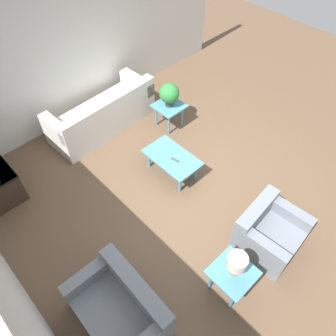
{
  "coord_description": "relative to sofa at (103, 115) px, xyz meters",
  "views": [
    {
      "loc": [
        -2.32,
        2.71,
        4.63
      ],
      "look_at": [
        0.22,
        0.29,
        0.55
      ],
      "focal_mm": 35.0,
      "sensor_mm": 36.0,
      "label": 1
    }
  ],
  "objects": [
    {
      "name": "loveseat",
      "position": [
        -3.21,
        2.08,
        -0.04
      ],
      "size": [
        1.28,
        0.86,
        0.72
      ],
      "rotation": [
        0.0,
        0.0,
        3.11
      ],
      "color": "slate",
      "rests_on": "ground_plane"
    },
    {
      "name": "armchair",
      "position": [
        -3.86,
        -0.21,
        -0.03
      ],
      "size": [
        0.9,
        0.96,
        0.72
      ],
      "rotation": [
        0.0,
        0.0,
        -1.49
      ],
      "color": "slate",
      "rests_on": "ground_plane"
    },
    {
      "name": "ground_plane",
      "position": [
        -2.28,
        -0.13,
        -0.32
      ],
      "size": [
        14.0,
        14.0,
        0.0
      ],
      "primitive_type": "plane",
      "color": "brown"
    },
    {
      "name": "table_lamp",
      "position": [
        -3.92,
        0.76,
        0.47
      ],
      "size": [
        0.26,
        0.26,
        0.41
      ],
      "color": "#997F4C",
      "rests_on": "side_table_lamp"
    },
    {
      "name": "potted_plant",
      "position": [
        -0.86,
        -1.01,
        0.47
      ],
      "size": [
        0.39,
        0.39,
        0.48
      ],
      "color": "#333338",
      "rests_on": "side_table_plant"
    },
    {
      "name": "wall_right",
      "position": [
        0.78,
        -0.13,
        1.03
      ],
      "size": [
        0.12,
        7.2,
        2.7
      ],
      "color": "silver",
      "rests_on": "ground_plane"
    },
    {
      "name": "remote_control",
      "position": [
        -1.93,
        -0.13,
        0.11
      ],
      "size": [
        0.16,
        0.07,
        0.02
      ],
      "color": "#4C4C51",
      "rests_on": "coffee_table"
    },
    {
      "name": "coffee_table",
      "position": [
        -1.84,
        -0.15,
        0.05
      ],
      "size": [
        1.0,
        0.59,
        0.42
      ],
      "color": "teal",
      "rests_on": "ground_plane"
    },
    {
      "name": "side_table_lamp",
      "position": [
        -3.92,
        0.76,
        0.12
      ],
      "size": [
        0.55,
        0.55,
        0.52
      ],
      "color": "teal",
      "rests_on": "ground_plane"
    },
    {
      "name": "sofa",
      "position": [
        0.0,
        0.0,
        0.0
      ],
      "size": [
        0.96,
        2.23,
        0.85
      ],
      "rotation": [
        0.0,
        0.0,
        1.62
      ],
      "color": "white",
      "rests_on": "ground_plane"
    },
    {
      "name": "side_table_plant",
      "position": [
        -0.86,
        -1.01,
        0.12
      ],
      "size": [
        0.55,
        0.55,
        0.52
      ],
      "color": "teal",
      "rests_on": "ground_plane"
    }
  ]
}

